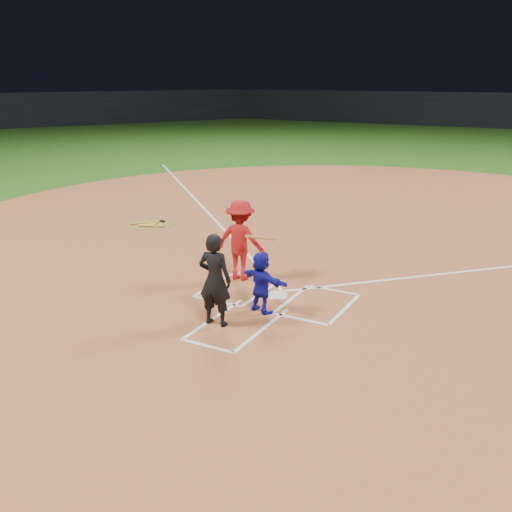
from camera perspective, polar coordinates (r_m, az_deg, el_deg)
The scene contains 14 objects.
ground at distance 12.63m, azimuth 2.07°, elevation -4.04°, with size 120.00×120.00×0.00m, color #205114.
home_plate_dirt at distance 17.94m, azimuth 10.65°, elevation 2.26°, with size 28.00×28.00×0.01m, color #955130.
stadium_wall_far at distance 58.85m, azimuth 24.02°, elevation 13.14°, with size 80.00×1.20×3.20m, color black.
home_plate at distance 12.63m, azimuth 2.07°, elevation -3.96°, with size 0.60×0.60×0.02m, color silver.
on_deck_circle at distance 19.01m, azimuth -10.56°, elevation 3.16°, with size 1.70×1.70×0.01m, color brown.
on_deck_logo at distance 19.01m, azimuth -10.56°, elevation 3.18°, with size 0.80×0.80×0.00m, color gold.
on_deck_bat_a at distance 19.10m, azimuth -9.74°, elevation 3.39°, with size 0.06×0.06×0.84m, color #A4663C.
on_deck_bat_b at distance 19.05m, azimuth -11.22°, elevation 3.27°, with size 0.06×0.06×0.84m, color #A9703E.
on_deck_bat_c at distance 18.59m, azimuth -10.42°, elevation 2.96°, with size 0.06×0.06×0.84m, color #9B6538.
bat_weight_donut at distance 19.19m, azimuth -9.35°, elevation 3.45°, with size 0.19×0.19×0.05m, color black.
catcher at distance 11.58m, azimuth 0.54°, elevation -2.62°, with size 1.19×0.38×1.29m, color #1415A9.
umpire at distance 10.92m, azimuth -4.14°, elevation -2.39°, with size 0.67×0.44×1.84m, color black.
chalk_markings at distance 17.29m, azimuth 9.91°, elevation 1.75°, with size 28.35×17.32×0.01m.
batter_at_plate at distance 13.38m, azimuth -1.56°, elevation 1.58°, with size 1.44×0.96×1.91m.
Camera 1 is at (5.19, -10.54, 4.65)m, focal length 40.00 mm.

